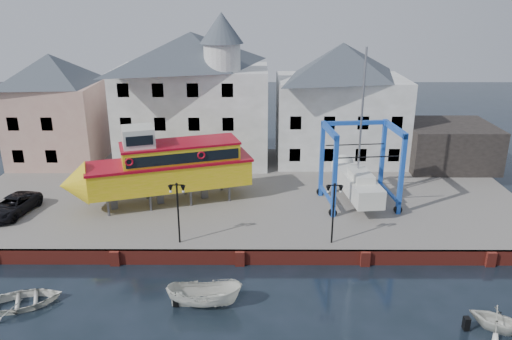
{
  "coord_description": "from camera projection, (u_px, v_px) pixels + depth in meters",
  "views": [
    {
      "loc": [
        1.15,
        -28.14,
        16.49
      ],
      "look_at": [
        1.0,
        7.0,
        4.0
      ],
      "focal_mm": 35.0,
      "sensor_mm": 36.0,
      "label": 1
    }
  ],
  "objects": [
    {
      "name": "lamp_post_left",
      "position": [
        177.0,
        198.0,
        31.79
      ],
      "size": [
        1.12,
        0.32,
        4.2
      ],
      "color": "black",
      "rests_on": "hardstanding"
    },
    {
      "name": "tour_boat",
      "position": [
        159.0,
        168.0,
        38.03
      ],
      "size": [
        14.64,
        7.63,
        6.22
      ],
      "rotation": [
        0.0,
        0.0,
        0.31
      ],
      "color": "#59595E",
      "rests_on": "hardstanding"
    },
    {
      "name": "building_white_right",
      "position": [
        340.0,
        103.0,
        47.7
      ],
      "size": [
        12.0,
        8.0,
        11.2
      ],
      "color": "#B7B9B2",
      "rests_on": "hardstanding"
    },
    {
      "name": "motorboat_d",
      "position": [
        23.0,
        306.0,
        27.88
      ],
      "size": [
        4.99,
        4.3,
        0.87
      ],
      "primitive_type": "imported",
      "rotation": [
        0.0,
        0.0,
        1.94
      ],
      "color": "silver",
      "rests_on": "ground"
    },
    {
      "name": "hardstanding",
      "position": [
        244.0,
        193.0,
        42.24
      ],
      "size": [
        44.0,
        22.0,
        1.0
      ],
      "primitive_type": "cube",
      "color": "#68635A",
      "rests_on": "ground"
    },
    {
      "name": "quay_wall",
      "position": [
        240.0,
        257.0,
        31.98
      ],
      "size": [
        44.0,
        0.47,
        1.0
      ],
      "color": "maroon",
      "rests_on": "ground"
    },
    {
      "name": "building_white_main",
      "position": [
        194.0,
        96.0,
        46.93
      ],
      "size": [
        14.0,
        8.3,
        14.0
      ],
      "color": "#B7B9B2",
      "rests_on": "hardstanding"
    },
    {
      "name": "motorboat_a",
      "position": [
        205.0,
        306.0,
        27.84
      ],
      "size": [
        4.22,
        1.6,
        1.63
      ],
      "primitive_type": "imported",
      "rotation": [
        0.0,
        0.0,
        1.57
      ],
      "color": "silver",
      "rests_on": "ground"
    },
    {
      "name": "van",
      "position": [
        13.0,
        206.0,
        36.81
      ],
      "size": [
        3.04,
        5.16,
        1.35
      ],
      "primitive_type": "imported",
      "rotation": [
        0.0,
        0.0,
        -0.18
      ],
      "color": "black",
      "rests_on": "hardstanding"
    },
    {
      "name": "travel_lift",
      "position": [
        356.0,
        177.0,
        38.8
      ],
      "size": [
        6.0,
        8.06,
        11.92
      ],
      "rotation": [
        0.0,
        0.0,
        0.11
      ],
      "color": "#1240A0",
      "rests_on": "hardstanding"
    },
    {
      "name": "building_pink",
      "position": [
        55.0,
        109.0,
        47.02
      ],
      "size": [
        8.0,
        7.0,
        10.3
      ],
      "color": "tan",
      "rests_on": "hardstanding"
    },
    {
      "name": "lamp_post_right",
      "position": [
        334.0,
        198.0,
        31.75
      ],
      "size": [
        1.12,
        0.32,
        4.2
      ],
      "color": "black",
      "rests_on": "hardstanding"
    },
    {
      "name": "shed_dark",
      "position": [
        447.0,
        145.0,
        46.98
      ],
      "size": [
        8.0,
        7.0,
        4.0
      ],
      "primitive_type": "cube",
      "color": "black",
      "rests_on": "hardstanding"
    },
    {
      "name": "ground",
      "position": [
        240.0,
        265.0,
        32.04
      ],
      "size": [
        140.0,
        140.0,
        0.0
      ],
      "primitive_type": "plane",
      "color": "black",
      "rests_on": "ground"
    },
    {
      "name": "motorboat_c",
      "position": [
        496.0,
        330.0,
        25.87
      ],
      "size": [
        3.72,
        3.62,
        1.49
      ],
      "primitive_type": "imported",
      "rotation": [
        0.0,
        0.0,
        0.96
      ],
      "color": "silver",
      "rests_on": "ground"
    }
  ]
}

